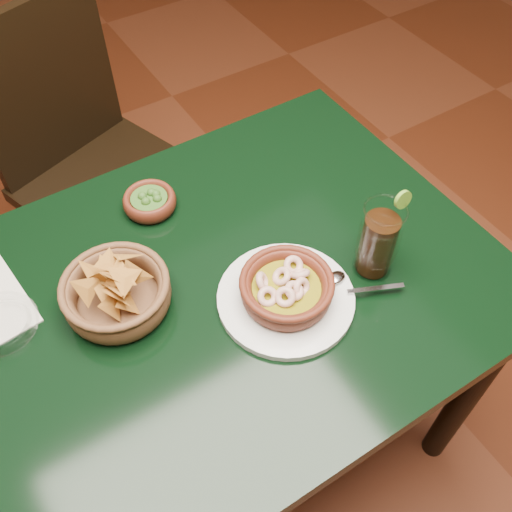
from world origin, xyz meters
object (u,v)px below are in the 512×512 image
chip_basket (117,293)px  dining_chair (94,163)px  cola_drink (378,241)px  shrimp_plate (287,291)px  dining_table (191,328)px

chip_basket → dining_chair: bearing=76.3°
cola_drink → dining_chair: bearing=109.2°
shrimp_plate → cola_drink: cola_drink is taller
dining_chair → cola_drink: bearing=-70.8°
dining_table → chip_basket: chip_basket is taller
shrimp_plate → chip_basket: (-0.26, 0.16, 0.01)m
shrimp_plate → cola_drink: bearing=-7.5°
dining_table → dining_chair: size_ratio=1.26×
chip_basket → cola_drink: bearing=-22.1°
dining_chair → shrimp_plate: 0.85m
dining_chair → shrimp_plate: bearing=-82.6°
dining_table → dining_chair: 0.72m
cola_drink → dining_table: bearing=160.1°
dining_chair → shrimp_plate: dining_chair is taller
dining_table → shrimp_plate: bearing=-32.3°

